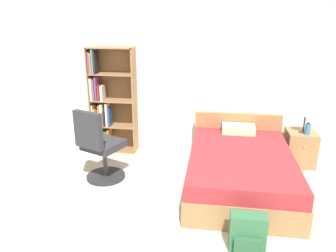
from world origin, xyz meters
The scene contains 8 objects.
wall_back centered at (0.00, 3.23, 1.30)m, with size 9.00×0.06×2.60m.
bookshelf centered at (-1.55, 3.00, 0.82)m, with size 0.76×0.30×1.77m.
bed centered at (0.62, 2.04, 0.26)m, with size 1.36×2.08×0.76m.
office_chair centered at (-1.31, 1.89, 0.49)m, with size 0.64×0.69×1.06m.
nightstand centered at (1.60, 2.88, 0.27)m, with size 0.44×0.48×0.54m.
table_lamp centered at (1.60, 2.85, 0.88)m, with size 0.20×0.20×0.44m.
water_bottle centered at (1.64, 2.76, 0.63)m, with size 0.08×0.08×0.18m.
backpack_green centered at (0.63, 0.69, 0.19)m, with size 0.36×0.23×0.40m.
Camera 1 is at (0.25, -2.13, 2.24)m, focal length 35.00 mm.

